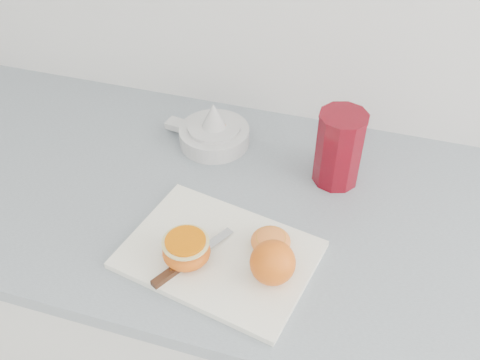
# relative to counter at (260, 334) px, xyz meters

# --- Properties ---
(counter) EXTENTS (2.28, 0.64, 0.89)m
(counter) POSITION_rel_counter_xyz_m (0.00, 0.00, 0.00)
(counter) COLOR silver
(counter) RESTS_ON ground
(cutting_board) EXTENTS (0.35, 0.28, 0.01)m
(cutting_board) POSITION_rel_counter_xyz_m (-0.04, -0.15, 0.45)
(cutting_board) COLOR white
(cutting_board) RESTS_ON counter
(whole_orange) EXTENTS (0.07, 0.07, 0.07)m
(whole_orange) POSITION_rel_counter_xyz_m (0.06, -0.17, 0.49)
(whole_orange) COLOR orange
(whole_orange) RESTS_ON cutting_board
(half_orange) EXTENTS (0.08, 0.08, 0.05)m
(half_orange) POSITION_rel_counter_xyz_m (-0.09, -0.18, 0.48)
(half_orange) COLOR orange
(half_orange) RESTS_ON cutting_board
(squeezed_shell) EXTENTS (0.07, 0.07, 0.03)m
(squeezed_shell) POSITION_rel_counter_xyz_m (0.04, -0.11, 0.47)
(squeezed_shell) COLOR orange
(squeezed_shell) RESTS_ON cutting_board
(paring_knife) EXTENTS (0.09, 0.16, 0.01)m
(paring_knife) POSITION_rel_counter_xyz_m (-0.10, -0.20, 0.46)
(paring_knife) COLOR #3F2213
(paring_knife) RESTS_ON cutting_board
(citrus_juicer) EXTENTS (0.19, 0.15, 0.10)m
(citrus_juicer) POSITION_rel_counter_xyz_m (-0.16, 0.15, 0.47)
(citrus_juicer) COLOR silver
(citrus_juicer) RESTS_ON counter
(red_tumbler) EXTENTS (0.09, 0.09, 0.15)m
(red_tumbler) POSITION_rel_counter_xyz_m (0.11, 0.11, 0.51)
(red_tumbler) COLOR maroon
(red_tumbler) RESTS_ON counter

